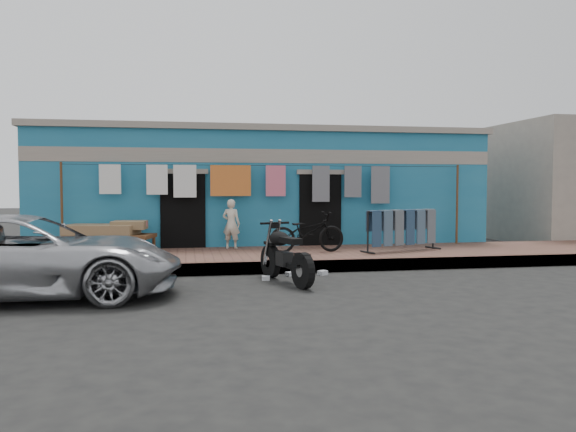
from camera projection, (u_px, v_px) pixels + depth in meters
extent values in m
plane|color=black|center=(308.00, 286.00, 9.96)|extent=(80.00, 80.00, 0.00)
cube|color=brown|center=(280.00, 258.00, 12.90)|extent=(28.00, 3.00, 0.25)
cube|color=gray|center=(292.00, 267.00, 11.48)|extent=(28.00, 0.10, 0.25)
cube|color=#1E698F|center=(258.00, 192.00, 16.75)|extent=(12.00, 5.00, 3.20)
cube|color=#9E9384|center=(270.00, 156.00, 14.31)|extent=(12.00, 0.14, 0.35)
cube|color=#9E9384|center=(258.00, 136.00, 16.67)|extent=(12.20, 5.20, 0.16)
cube|color=black|center=(183.00, 216.00, 13.91)|extent=(1.10, 0.10, 2.10)
cube|color=black|center=(320.00, 214.00, 14.54)|extent=(1.10, 0.10, 2.10)
cylinder|color=brown|center=(62.00, 207.00, 13.17)|extent=(0.06, 0.06, 2.10)
cylinder|color=brown|center=(457.00, 204.00, 14.96)|extent=(0.06, 0.06, 2.10)
cylinder|color=black|center=(272.00, 165.00, 14.02)|extent=(10.00, 0.01, 0.01)
cube|color=silver|center=(110.00, 179.00, 13.34)|extent=(0.50, 0.02, 0.70)
cube|color=silver|center=(157.00, 180.00, 13.53)|extent=(0.50, 0.02, 0.72)
cube|color=silver|center=(185.00, 181.00, 13.65)|extent=(0.55, 0.02, 0.79)
cube|color=#CC4C26|center=(231.00, 181.00, 13.85)|extent=(1.00, 0.02, 0.76)
cube|color=#D56179|center=(276.00, 181.00, 14.05)|extent=(0.50, 0.02, 0.77)
cube|color=slate|center=(321.00, 184.00, 14.26)|extent=(0.45, 0.02, 0.91)
cube|color=slate|center=(353.00, 182.00, 14.41)|extent=(0.45, 0.02, 0.80)
cube|color=slate|center=(380.00, 185.00, 14.55)|extent=(0.50, 0.02, 0.97)
imported|color=#B4B4B9|center=(28.00, 255.00, 8.88)|extent=(4.88, 2.22, 1.37)
imported|color=beige|center=(231.00, 224.00, 13.74)|extent=(0.52, 0.44, 1.22)
imported|color=black|center=(307.00, 228.00, 12.94)|extent=(1.84, 0.83, 1.15)
cube|color=silver|center=(291.00, 274.00, 11.12)|extent=(0.23, 0.21, 0.08)
cube|color=silver|center=(323.00, 273.00, 11.24)|extent=(0.22, 0.21, 0.09)
cube|color=silver|center=(266.00, 278.00, 10.64)|extent=(0.17, 0.21, 0.07)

